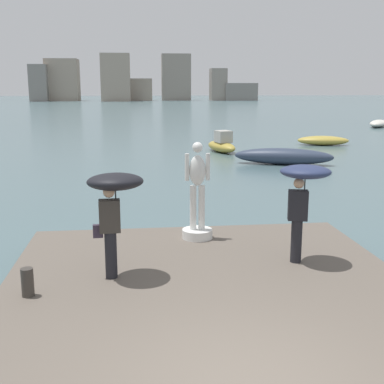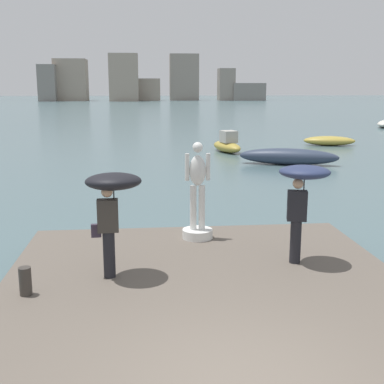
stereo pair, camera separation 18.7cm
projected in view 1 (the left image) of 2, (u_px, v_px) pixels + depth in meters
The scene contains 11 objects.
ground_plane at pixel (149, 131), 44.87m from camera, with size 400.00×400.00×0.00m, color #4C666B.
pier at pixel (219, 325), 7.85m from camera, with size 7.42×9.93×0.40m, color #60564C.
statue_white_figure at pixel (197, 203), 11.53m from camera, with size 0.71×0.71×2.26m.
onlooker_left at pixel (114, 194), 9.00m from camera, with size 1.07×1.09×1.99m.
onlooker_right at pixel (303, 185), 9.80m from camera, with size 1.20×1.20×2.00m.
mooring_bollard at pixel (28, 282), 8.40m from camera, with size 0.21×0.21×0.49m, color #38332D.
boat_near at pixel (283, 156), 25.42m from camera, with size 5.11×2.72×0.83m.
boat_mid at pixel (378, 123), 49.61m from camera, with size 3.82×4.51×0.70m.
boat_far at pixel (323, 141), 33.93m from camera, with size 3.65×2.12×0.63m.
boat_leftward at pixel (222, 145), 30.28m from camera, with size 1.84×3.41×1.32m.
distant_skyline at pixel (128, 82), 146.09m from camera, with size 66.00×13.02×13.69m.
Camera 1 is at (-1.25, -5.20, 3.87)m, focal length 46.62 mm.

